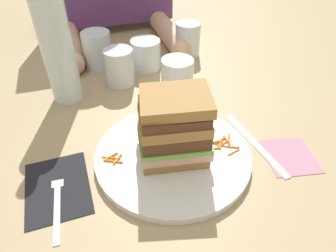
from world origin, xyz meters
The scene contains 28 objects.
ground_plane centered at (0.00, 0.00, 0.00)m, with size 3.00×3.00×0.00m, color tan.
main_plate centered at (0.01, -0.02, 0.01)m, with size 0.29×0.29×0.01m, color white.
sandwich centered at (0.02, -0.02, 0.07)m, with size 0.14×0.12×0.13m.
carrot_shred_0 centered at (-0.10, 0.00, 0.02)m, with size 0.00×0.00×0.03m, color orange.
carrot_shred_1 centered at (-0.09, -0.01, 0.02)m, with size 0.00×0.00×0.03m, color orange.
carrot_shred_2 centered at (-0.10, 0.00, 0.02)m, with size 0.00×0.00×0.02m, color orange.
carrot_shred_3 centered at (-0.09, -0.01, 0.02)m, with size 0.00×0.00×0.02m, color orange.
carrot_shred_4 centered at (-0.09, -0.01, 0.02)m, with size 0.00×0.00×0.03m, color orange.
carrot_shred_5 centered at (0.11, -0.03, 0.02)m, with size 0.00×0.00×0.03m, color orange.
carrot_shred_6 centered at (0.11, -0.03, 0.02)m, with size 0.00×0.00×0.03m, color orange.
carrot_shred_7 centered at (0.13, -0.04, 0.02)m, with size 0.00×0.00×0.02m, color orange.
carrot_shred_8 centered at (0.11, -0.03, 0.02)m, with size 0.00×0.00×0.03m, color orange.
carrot_shred_9 centered at (0.13, -0.02, 0.02)m, with size 0.00×0.00×0.03m, color orange.
carrot_shred_10 centered at (0.10, -0.02, 0.02)m, with size 0.00×0.00×0.02m, color orange.
carrot_shred_11 centered at (0.12, -0.06, 0.02)m, with size 0.00×0.00×0.03m, color orange.
carrot_shred_12 centered at (0.10, -0.04, 0.02)m, with size 0.00×0.00×0.02m, color orange.
carrot_shred_13 centered at (0.11, -0.02, 0.02)m, with size 0.00×0.00×0.02m, color orange.
carrot_shred_14 centered at (0.12, -0.02, 0.02)m, with size 0.00×0.00×0.02m, color orange.
napkin_dark centered at (-0.19, -0.03, 0.00)m, with size 0.10×0.14×0.00m, color black.
fork centered at (-0.19, -0.05, 0.00)m, with size 0.02×0.17×0.00m.
knife centered at (0.18, -0.04, 0.00)m, with size 0.03×0.20×0.00m.
juice_glass centered at (0.10, 0.20, 0.04)m, with size 0.08×0.08×0.08m.
water_bottle centered at (-0.16, 0.24, 0.14)m, with size 0.07×0.07×0.31m.
empty_tumbler_0 centered at (0.19, 0.37, 0.05)m, with size 0.07×0.07×0.09m, color silver.
empty_tumbler_1 centered at (-0.07, 0.38, 0.05)m, with size 0.08×0.08×0.10m, color silver.
empty_tumbler_2 centered at (0.05, 0.33, 0.04)m, with size 0.08×0.08×0.08m, color silver.
empty_tumbler_3 centered at (-0.03, 0.27, 0.04)m, with size 0.07×0.07×0.09m, color silver.
napkin_pink centered at (0.23, -0.08, 0.00)m, with size 0.09×0.10×0.00m, color pink.
Camera 1 is at (-0.12, -0.41, 0.41)m, focal length 32.93 mm.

